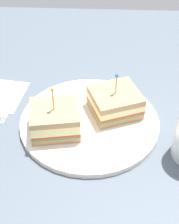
% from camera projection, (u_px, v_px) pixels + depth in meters
% --- Properties ---
extents(ground_plane, '(1.12, 1.12, 0.02)m').
position_uv_depth(ground_plane, '(90.00, 127.00, 0.67)').
color(ground_plane, '#4C5660').
extents(plate, '(0.28, 0.28, 0.01)m').
position_uv_depth(plate, '(90.00, 122.00, 0.66)').
color(plate, silver).
rests_on(plate, ground_plane).
extents(sandwich_half_front, '(0.12, 0.12, 0.09)m').
position_uv_depth(sandwich_half_front, '(115.00, 102.00, 0.66)').
color(sandwich_half_front, tan).
rests_on(sandwich_half_front, plate).
extents(sandwich_half_back, '(0.10, 0.10, 0.10)m').
position_uv_depth(sandwich_half_back, '(55.00, 120.00, 0.62)').
color(sandwich_half_back, tan).
rests_on(sandwich_half_back, plate).
extents(napkin, '(0.12, 0.13, 0.00)m').
position_uv_depth(napkin, '(0.00, 95.00, 0.73)').
color(napkin, beige).
rests_on(napkin, ground_plane).
extents(fork, '(0.02, 0.13, 0.00)m').
position_uv_depth(fork, '(5.00, 107.00, 0.70)').
color(fork, silver).
rests_on(fork, ground_plane).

